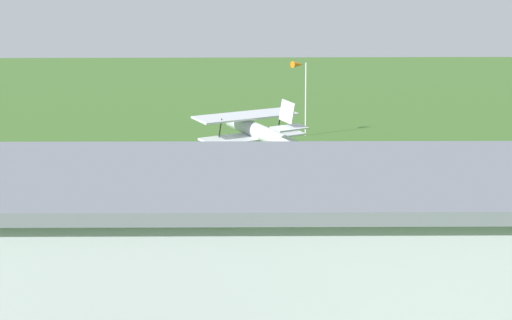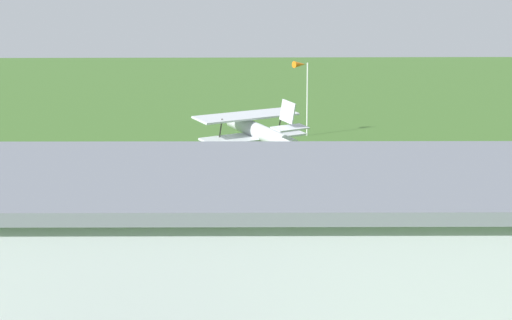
# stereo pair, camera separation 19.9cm
# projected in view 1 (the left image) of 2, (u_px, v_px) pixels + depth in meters

# --- Properties ---
(ground_plane) EXTENTS (400.00, 400.00, 0.00)m
(ground_plane) POSITION_uv_depth(u_px,v_px,m) (272.00, 175.00, 55.66)
(ground_plane) COLOR #3D6628
(hangar) EXTENTS (31.51, 13.56, 5.49)m
(hangar) POSITION_uv_depth(u_px,v_px,m) (256.00, 255.00, 26.24)
(hangar) COLOR #B7BCC6
(hangar) RESTS_ON ground_plane
(biplane) EXTENTS (7.57, 7.27, 3.92)m
(biplane) POSITION_uv_depth(u_px,v_px,m) (257.00, 131.00, 53.29)
(biplane) COLOR silver
(person_near_hangar_door) EXTENTS (0.47, 0.47, 1.63)m
(person_near_hangar_door) POSITION_uv_depth(u_px,v_px,m) (419.00, 208.00, 41.80)
(person_near_hangar_door) COLOR #33723F
(person_near_hangar_door) RESTS_ON ground_plane
(person_at_fence_line) EXTENTS (0.49, 0.49, 1.58)m
(person_at_fence_line) POSITION_uv_depth(u_px,v_px,m) (493.00, 221.00, 39.17)
(person_at_fence_line) COLOR #3F3F47
(person_at_fence_line) RESTS_ON ground_plane
(windsock) EXTENTS (1.47, 1.22, 6.67)m
(windsock) POSITION_uv_depth(u_px,v_px,m) (299.00, 70.00, 74.45)
(windsock) COLOR silver
(windsock) RESTS_ON ground_plane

